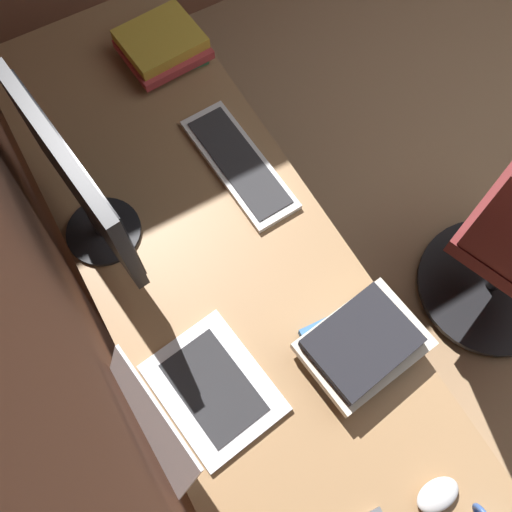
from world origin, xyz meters
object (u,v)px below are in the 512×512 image
object	(u,v)px
book_stack_far	(163,46)
keyboard_main	(239,164)
drawer_pedestal	(253,372)
laptop_leftmost	(190,402)
book_stack_near	(361,345)
mouse_main	(438,495)
monitor_primary	(79,185)

from	to	relation	value
book_stack_far	keyboard_main	bearing A→B (deg)	-179.25
drawer_pedestal	book_stack_far	xyz separation A→B (m)	(0.92, -0.22, 0.43)
drawer_pedestal	laptop_leftmost	distance (m)	0.48
laptop_leftmost	book_stack_near	world-z (taller)	laptop_leftmost
keyboard_main	book_stack_near	world-z (taller)	book_stack_near
mouse_main	monitor_primary	bearing A→B (deg)	21.18
drawer_pedestal	book_stack_far	size ratio (longest dim) A/B	2.76
laptop_leftmost	mouse_main	bearing A→B (deg)	-139.41
monitor_primary	keyboard_main	distance (m)	0.48
monitor_primary	laptop_leftmost	world-z (taller)	monitor_primary
drawer_pedestal	laptop_leftmost	size ratio (longest dim) A/B	1.91
drawer_pedestal	mouse_main	size ratio (longest dim) A/B	6.68
mouse_main	book_stack_far	world-z (taller)	book_stack_far
drawer_pedestal	monitor_primary	xyz separation A→B (m)	(0.46, 0.19, 0.63)
drawer_pedestal	monitor_primary	size ratio (longest dim) A/B	1.43
book_stack_near	book_stack_far	world-z (taller)	book_stack_near
keyboard_main	book_stack_far	xyz separation A→B (m)	(0.46, 0.01, 0.03)
drawer_pedestal	keyboard_main	world-z (taller)	keyboard_main
monitor_primary	laptop_leftmost	size ratio (longest dim) A/B	1.34
drawer_pedestal	book_stack_near	distance (m)	0.50
laptop_leftmost	book_stack_far	world-z (taller)	laptop_leftmost
laptop_leftmost	keyboard_main	xyz separation A→B (m)	(0.52, -0.42, -0.04)
book_stack_near	monitor_primary	bearing A→B (deg)	33.93
drawer_pedestal	book_stack_near	size ratio (longest dim) A/B	2.28
laptop_leftmost	book_stack_near	size ratio (longest dim) A/B	1.19
book_stack_far	mouse_main	bearing A→B (deg)	178.68
book_stack_near	laptop_leftmost	bearing A→B (deg)	78.41
book_stack_near	keyboard_main	bearing A→B (deg)	-0.55
laptop_leftmost	keyboard_main	world-z (taller)	laptop_leftmost
mouse_main	book_stack_near	size ratio (longest dim) A/B	0.34
monitor_primary	book_stack_near	world-z (taller)	monitor_primary
laptop_leftmost	keyboard_main	size ratio (longest dim) A/B	0.85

